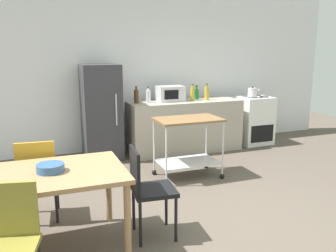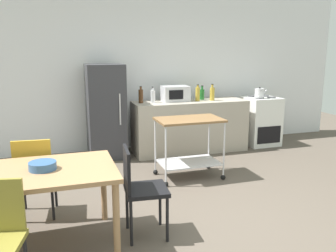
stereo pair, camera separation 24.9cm
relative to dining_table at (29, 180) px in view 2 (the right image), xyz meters
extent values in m
plane|color=brown|center=(1.61, -0.03, -0.67)|extent=(12.00, 12.00, 0.00)
cube|color=white|center=(1.61, 3.17, 0.78)|extent=(8.40, 0.12, 2.90)
cube|color=#A89E8E|center=(2.51, 2.57, -0.22)|extent=(2.00, 0.64, 0.90)
cube|color=#A37A51|center=(0.00, 0.00, 0.06)|extent=(1.50, 0.90, 0.04)
cylinder|color=#A37A51|center=(0.69, -0.39, -0.32)|extent=(0.06, 0.06, 0.71)
cylinder|color=#A37A51|center=(0.69, 0.39, -0.32)|extent=(0.06, 0.06, 0.71)
cube|color=gold|center=(0.02, 0.73, -0.20)|extent=(0.44, 0.44, 0.04)
cube|color=gold|center=(0.00, 0.55, 0.02)|extent=(0.38, 0.07, 0.40)
cylinder|color=black|center=(0.20, 0.88, -0.45)|extent=(0.03, 0.03, 0.45)
cylinder|color=black|center=(-0.14, 0.92, -0.45)|extent=(0.03, 0.03, 0.45)
cylinder|color=black|center=(0.17, 0.55, -0.45)|extent=(0.03, 0.03, 0.45)
cylinder|color=black|center=(-0.17, 0.58, -0.45)|extent=(0.03, 0.03, 0.45)
cube|color=black|center=(1.04, -0.06, -0.20)|extent=(0.43, 0.43, 0.04)
cube|color=black|center=(0.86, -0.05, 0.02)|extent=(0.06, 0.38, 0.40)
cylinder|color=black|center=(1.19, -0.25, -0.45)|extent=(0.03, 0.03, 0.45)
cylinder|color=black|center=(1.22, 0.09, -0.45)|extent=(0.03, 0.03, 0.45)
cylinder|color=black|center=(0.85, -0.22, -0.45)|extent=(0.03, 0.03, 0.45)
cylinder|color=black|center=(0.88, 0.12, -0.45)|extent=(0.03, 0.03, 0.45)
cube|color=white|center=(3.96, 2.59, -0.22)|extent=(0.60, 0.60, 0.90)
cube|color=black|center=(3.96, 2.28, -0.42)|extent=(0.48, 0.01, 0.32)
cylinder|color=#47474C|center=(3.83, 2.47, 0.24)|extent=(0.16, 0.16, 0.02)
cylinder|color=#47474C|center=(4.09, 2.47, 0.24)|extent=(0.16, 0.16, 0.02)
cylinder|color=#47474C|center=(3.83, 2.71, 0.24)|extent=(0.16, 0.16, 0.02)
cylinder|color=#47474C|center=(4.09, 2.71, 0.24)|extent=(0.16, 0.16, 0.02)
cube|color=#333338|center=(1.06, 2.67, 0.10)|extent=(0.60, 0.60, 1.55)
cylinder|color=silver|center=(1.24, 2.35, 0.18)|extent=(0.02, 0.02, 0.50)
cube|color=brown|center=(2.01, 1.32, 0.16)|extent=(0.90, 0.56, 0.03)
cube|color=silver|center=(2.01, 1.32, -0.45)|extent=(0.83, 0.52, 0.02)
cylinder|color=silver|center=(1.59, 1.07, -0.22)|extent=(0.02, 0.02, 0.76)
sphere|color=black|center=(1.59, 1.07, -0.64)|extent=(0.07, 0.07, 0.07)
cylinder|color=silver|center=(2.43, 1.07, -0.22)|extent=(0.02, 0.02, 0.76)
sphere|color=black|center=(2.43, 1.07, -0.64)|extent=(0.07, 0.07, 0.07)
cylinder|color=silver|center=(1.59, 1.57, -0.22)|extent=(0.02, 0.02, 0.76)
sphere|color=black|center=(1.59, 1.57, -0.64)|extent=(0.07, 0.07, 0.07)
cylinder|color=silver|center=(2.43, 1.57, -0.22)|extent=(0.02, 0.02, 0.76)
sphere|color=black|center=(2.43, 1.57, -0.64)|extent=(0.07, 0.07, 0.07)
cylinder|color=#4C2D19|center=(1.64, 2.60, 0.34)|extent=(0.08, 0.08, 0.23)
cylinder|color=#4C2D19|center=(1.64, 2.60, 0.48)|extent=(0.04, 0.04, 0.05)
cylinder|color=black|center=(1.64, 2.60, 0.51)|extent=(0.04, 0.04, 0.01)
cylinder|color=silver|center=(1.85, 2.61, 0.33)|extent=(0.08, 0.08, 0.21)
cylinder|color=silver|center=(1.85, 2.61, 0.46)|extent=(0.03, 0.03, 0.05)
cylinder|color=black|center=(1.85, 2.61, 0.49)|extent=(0.04, 0.04, 0.01)
cube|color=silver|center=(2.27, 2.66, 0.36)|extent=(0.46, 0.34, 0.26)
cube|color=black|center=(2.23, 2.48, 0.36)|extent=(0.25, 0.01, 0.16)
cylinder|color=gold|center=(2.65, 2.55, 0.35)|extent=(0.08, 0.08, 0.23)
cylinder|color=gold|center=(2.65, 2.55, 0.48)|extent=(0.03, 0.03, 0.04)
cylinder|color=black|center=(2.65, 2.55, 0.51)|extent=(0.04, 0.04, 0.01)
cylinder|color=#1E6628|center=(2.78, 2.66, 0.32)|extent=(0.08, 0.08, 0.18)
cylinder|color=#1E6628|center=(2.78, 2.66, 0.44)|extent=(0.04, 0.04, 0.06)
cylinder|color=black|center=(2.78, 2.66, 0.48)|extent=(0.04, 0.04, 0.01)
cylinder|color=gold|center=(2.91, 2.52, 0.34)|extent=(0.08, 0.08, 0.22)
cylinder|color=gold|center=(2.91, 2.52, 0.48)|extent=(0.04, 0.04, 0.05)
cylinder|color=black|center=(2.91, 2.52, 0.51)|extent=(0.04, 0.04, 0.01)
cylinder|color=#33598C|center=(0.12, 0.00, 0.12)|extent=(0.24, 0.24, 0.07)
cylinder|color=silver|center=(3.84, 2.49, 0.33)|extent=(0.17, 0.17, 0.16)
sphere|color=black|center=(3.84, 2.49, 0.42)|extent=(0.03, 0.03, 0.03)
cylinder|color=silver|center=(3.96, 2.49, 0.35)|extent=(0.08, 0.02, 0.07)
camera|label=1|loc=(0.01, -3.11, 1.13)|focal=38.25mm
camera|label=2|loc=(0.24, -3.19, 1.13)|focal=38.25mm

